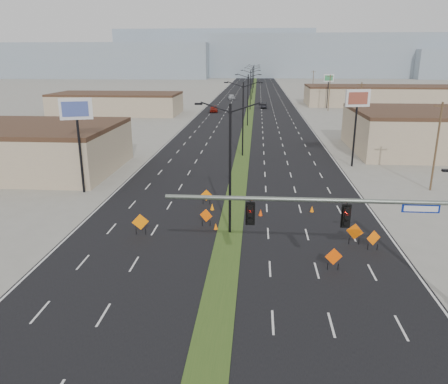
# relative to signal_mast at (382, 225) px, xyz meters

# --- Properties ---
(ground) EXTENTS (600.00, 600.00, 0.00)m
(ground) POSITION_rel_signal_mast_xyz_m (-8.56, -2.00, -4.79)
(ground) COLOR gray
(ground) RESTS_ON ground
(road_surface) EXTENTS (25.00, 400.00, 0.02)m
(road_surface) POSITION_rel_signal_mast_xyz_m (-8.56, 98.00, -4.79)
(road_surface) COLOR black
(road_surface) RESTS_ON ground
(median_strip) EXTENTS (2.00, 400.00, 0.04)m
(median_strip) POSITION_rel_signal_mast_xyz_m (-8.56, 98.00, -4.79)
(median_strip) COLOR #2F4E1B
(median_strip) RESTS_ON ground
(building_sw_far) EXTENTS (30.00, 14.00, 4.50)m
(building_sw_far) POSITION_rel_signal_mast_xyz_m (-40.56, 83.00, -2.54)
(building_sw_far) COLOR tan
(building_sw_far) RESTS_ON ground
(building_se_far) EXTENTS (44.00, 16.00, 5.00)m
(building_se_far) POSITION_rel_signal_mast_xyz_m (29.44, 108.00, -2.29)
(building_se_far) COLOR tan
(building_se_far) RESTS_ON ground
(mesa_west) EXTENTS (180.00, 50.00, 22.00)m
(mesa_west) POSITION_rel_signal_mast_xyz_m (-128.56, 278.00, 6.21)
(mesa_west) COLOR #8B9CAC
(mesa_west) RESTS_ON ground
(mesa_center) EXTENTS (220.00, 50.00, 28.00)m
(mesa_center) POSITION_rel_signal_mast_xyz_m (31.44, 298.00, 9.21)
(mesa_center) COLOR #8B9CAC
(mesa_center) RESTS_ON ground
(mesa_backdrop) EXTENTS (140.00, 50.00, 32.00)m
(mesa_backdrop) POSITION_rel_signal_mast_xyz_m (-38.56, 318.00, 11.21)
(mesa_backdrop) COLOR #8B9CAC
(mesa_backdrop) RESTS_ON ground
(signal_mast) EXTENTS (16.30, 0.60, 8.00)m
(signal_mast) POSITION_rel_signal_mast_xyz_m (0.00, 0.00, 0.00)
(signal_mast) COLOR slate
(signal_mast) RESTS_ON ground
(streetlight_0) EXTENTS (5.15, 0.24, 10.02)m
(streetlight_0) POSITION_rel_signal_mast_xyz_m (-8.56, 10.00, 0.63)
(streetlight_0) COLOR black
(streetlight_0) RESTS_ON ground
(streetlight_1) EXTENTS (5.15, 0.24, 10.02)m
(streetlight_1) POSITION_rel_signal_mast_xyz_m (-8.56, 38.00, 0.63)
(streetlight_1) COLOR black
(streetlight_1) RESTS_ON ground
(streetlight_2) EXTENTS (5.15, 0.24, 10.02)m
(streetlight_2) POSITION_rel_signal_mast_xyz_m (-8.56, 66.00, 0.63)
(streetlight_2) COLOR black
(streetlight_2) RESTS_ON ground
(streetlight_3) EXTENTS (5.15, 0.24, 10.02)m
(streetlight_3) POSITION_rel_signal_mast_xyz_m (-8.56, 94.00, 0.63)
(streetlight_3) COLOR black
(streetlight_3) RESTS_ON ground
(streetlight_4) EXTENTS (5.15, 0.24, 10.02)m
(streetlight_4) POSITION_rel_signal_mast_xyz_m (-8.56, 122.00, 0.63)
(streetlight_4) COLOR black
(streetlight_4) RESTS_ON ground
(streetlight_5) EXTENTS (5.15, 0.24, 10.02)m
(streetlight_5) POSITION_rel_signal_mast_xyz_m (-8.56, 150.00, 0.63)
(streetlight_5) COLOR black
(streetlight_5) RESTS_ON ground
(streetlight_6) EXTENTS (5.15, 0.24, 10.02)m
(streetlight_6) POSITION_rel_signal_mast_xyz_m (-8.56, 178.00, 0.63)
(streetlight_6) COLOR black
(streetlight_6) RESTS_ON ground
(utility_pole_0) EXTENTS (1.60, 0.20, 9.00)m
(utility_pole_0) POSITION_rel_signal_mast_xyz_m (11.44, 23.00, -0.12)
(utility_pole_0) COLOR #4C3823
(utility_pole_0) RESTS_ON ground
(utility_pole_1) EXTENTS (1.60, 0.20, 9.00)m
(utility_pole_1) POSITION_rel_signal_mast_xyz_m (11.44, 58.00, -0.12)
(utility_pole_1) COLOR #4C3823
(utility_pole_1) RESTS_ON ground
(utility_pole_2) EXTENTS (1.60, 0.20, 9.00)m
(utility_pole_2) POSITION_rel_signal_mast_xyz_m (11.44, 93.00, -0.12)
(utility_pole_2) COLOR #4C3823
(utility_pole_2) RESTS_ON ground
(utility_pole_3) EXTENTS (1.60, 0.20, 9.00)m
(utility_pole_3) POSITION_rel_signal_mast_xyz_m (11.44, 128.00, -0.12)
(utility_pole_3) COLOR #4C3823
(utility_pole_3) RESTS_ON ground
(car_left) EXTENTS (2.34, 4.99, 1.65)m
(car_left) POSITION_rel_signal_mast_xyz_m (-17.55, 88.38, -3.97)
(car_left) COLOR maroon
(car_left) RESTS_ON ground
(car_mid) EXTENTS (1.59, 4.48, 1.47)m
(car_mid) POSITION_rel_signal_mast_xyz_m (-4.93, 97.98, -4.06)
(car_mid) COLOR black
(car_mid) RESTS_ON ground
(car_far) EXTENTS (2.65, 5.14, 1.43)m
(car_far) POSITION_rel_signal_mast_xyz_m (-15.10, 123.06, -4.08)
(car_far) COLOR #9DA0A6
(car_far) RESTS_ON ground
(construction_sign_0) EXTENTS (1.25, 0.40, 1.72)m
(construction_sign_0) POSITION_rel_signal_mast_xyz_m (-15.39, 8.99, -3.78)
(construction_sign_0) COLOR orange
(construction_sign_0) RESTS_ON ground
(construction_sign_1) EXTENTS (1.06, 0.42, 1.48)m
(construction_sign_1) POSITION_rel_signal_mast_xyz_m (-10.56, 11.20, -3.93)
(construction_sign_1) COLOR #FE5A05
(construction_sign_1) RESTS_ON ground
(construction_sign_2) EXTENTS (1.08, 0.08, 1.44)m
(construction_sign_2) POSITION_rel_signal_mast_xyz_m (-11.16, 16.69, -3.95)
(construction_sign_2) COLOR orange
(construction_sign_2) RESTS_ON ground
(construction_sign_3) EXTENTS (1.14, 0.21, 1.53)m
(construction_sign_3) POSITION_rel_signal_mast_xyz_m (-1.51, 4.19, -3.89)
(construction_sign_3) COLOR #F84E05
(construction_sign_3) RESTS_ON ground
(construction_sign_4) EXTENTS (1.15, 0.50, 1.63)m
(construction_sign_4) POSITION_rel_signal_mast_xyz_m (0.68, 8.40, -3.83)
(construction_sign_4) COLOR #F46105
(construction_sign_4) RESTS_ON ground
(construction_sign_5) EXTENTS (1.06, 0.46, 1.49)m
(construction_sign_5) POSITION_rel_signal_mast_xyz_m (1.81, 7.52, -3.92)
(construction_sign_5) COLOR #FF6505
(construction_sign_5) RESTS_ON ground
(cone_0) EXTENTS (0.44, 0.44, 0.59)m
(cone_0) POSITION_rel_signal_mast_xyz_m (-6.13, 13.99, -4.49)
(cone_0) COLOR #FA4505
(cone_0) RESTS_ON ground
(cone_1) EXTENTS (0.42, 0.42, 0.55)m
(cone_1) POSITION_rel_signal_mast_xyz_m (-9.71, 10.55, -4.52)
(cone_1) COLOR #FF6E05
(cone_1) RESTS_ON ground
(cone_2) EXTENTS (0.46, 0.46, 0.58)m
(cone_2) POSITION_rel_signal_mast_xyz_m (-1.57, 15.30, -4.50)
(cone_2) COLOR orange
(cone_2) RESTS_ON ground
(cone_3) EXTENTS (0.47, 0.47, 0.62)m
(cone_3) POSITION_rel_signal_mast_xyz_m (-10.46, 15.13, -4.48)
(cone_3) COLOR orange
(cone_3) RESTS_ON ground
(pole_sign_west) EXTENTS (3.02, 1.36, 9.44)m
(pole_sign_west) POSITION_rel_signal_mast_xyz_m (-24.08, 19.57, 2.90)
(pole_sign_west) COLOR black
(pole_sign_west) RESTS_ON ground
(pole_sign_east_near) EXTENTS (3.09, 1.08, 9.49)m
(pole_sign_east_near) POSITION_rel_signal_mast_xyz_m (5.44, 32.91, 2.95)
(pole_sign_east_near) COLOR black
(pole_sign_east_near) RESTS_ON ground
(pole_sign_east_far) EXTENTS (2.86, 1.26, 8.90)m
(pole_sign_east_far) POSITION_rel_signal_mast_xyz_m (11.97, 98.90, 2.44)
(pole_sign_east_far) COLOR black
(pole_sign_east_far) RESTS_ON ground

